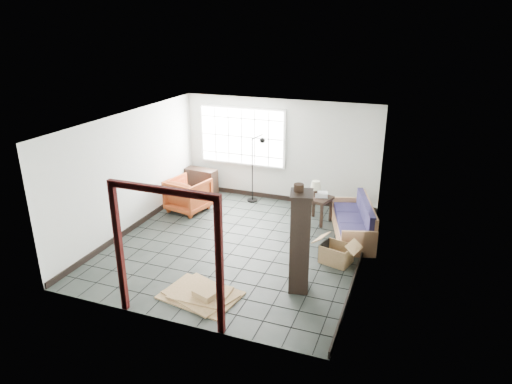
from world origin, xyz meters
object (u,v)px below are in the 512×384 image
at_px(futon_sofa, 356,224).
at_px(tall_shelf, 300,241).
at_px(side_table, 318,202).
at_px(armchair, 188,193).

bearing_deg(futon_sofa, tall_shelf, -121.04).
height_order(futon_sofa, side_table, futon_sofa).
bearing_deg(tall_shelf, futon_sofa, 62.27).
height_order(futon_sofa, armchair, armchair).
height_order(futon_sofa, tall_shelf, tall_shelf).
bearing_deg(futon_sofa, side_table, 136.13).
relative_size(futon_sofa, armchair, 2.20).
xyz_separation_m(side_table, tall_shelf, (0.35, -2.84, 0.40)).
relative_size(armchair, tall_shelf, 0.51).
height_order(armchair, side_table, armchair).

